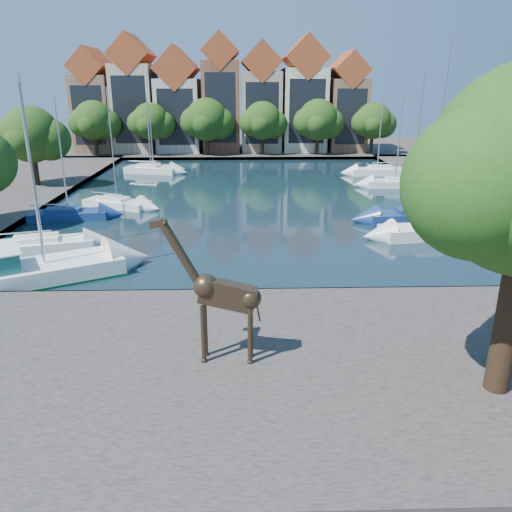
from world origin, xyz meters
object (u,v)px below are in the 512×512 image
at_px(motorsailer, 13,271).
at_px(sailboat_right_a, 429,228).
at_px(giraffe_statue, 220,294).
at_px(sailboat_left_a, 43,243).

xyz_separation_m(motorsailer, sailboat_right_a, (25.32, 8.10, -0.14)).
distance_m(giraffe_statue, motorsailer, 14.48).
distance_m(giraffe_statue, sailboat_left_a, 18.91).
relative_size(giraffe_statue, sailboat_left_a, 0.50).
bearing_deg(sailboat_left_a, giraffe_statue, -50.23).
xyz_separation_m(giraffe_statue, sailboat_left_a, (-11.99, 14.40, -2.52)).
bearing_deg(giraffe_statue, sailboat_left_a, 129.77).
relative_size(sailboat_left_a, sailboat_right_a, 0.83).
bearing_deg(sailboat_right_a, sailboat_left_a, -174.83).
bearing_deg(sailboat_left_a, motorsailer, -84.07).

